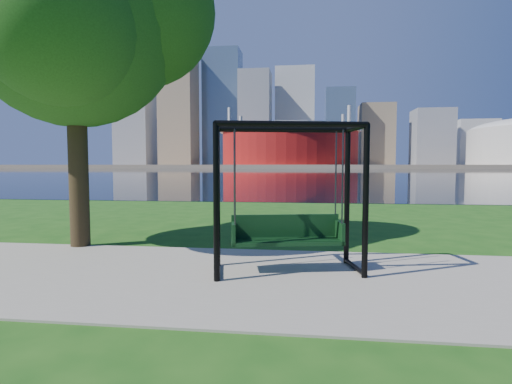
# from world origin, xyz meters

# --- Properties ---
(ground) EXTENTS (900.00, 900.00, 0.00)m
(ground) POSITION_xyz_m (0.00, 0.00, 0.00)
(ground) COLOR #1E5114
(ground) RESTS_ON ground
(path) EXTENTS (120.00, 4.00, 0.03)m
(path) POSITION_xyz_m (0.00, -0.50, 0.01)
(path) COLOR #9E937F
(path) RESTS_ON ground
(river) EXTENTS (900.00, 180.00, 0.02)m
(river) POSITION_xyz_m (0.00, 102.00, 0.01)
(river) COLOR black
(river) RESTS_ON ground
(far_bank) EXTENTS (900.00, 228.00, 2.00)m
(far_bank) POSITION_xyz_m (0.00, 306.00, 1.00)
(far_bank) COLOR #937F60
(far_bank) RESTS_ON ground
(stadium) EXTENTS (83.00, 83.00, 32.00)m
(stadium) POSITION_xyz_m (-10.00, 235.00, 14.23)
(stadium) COLOR maroon
(stadium) RESTS_ON far_bank
(skyline) EXTENTS (392.00, 66.00, 96.50)m
(skyline) POSITION_xyz_m (-4.27, 319.39, 35.89)
(skyline) COLOR gray
(skyline) RESTS_ON far_bank
(swing) EXTENTS (2.50, 1.47, 2.40)m
(swing) POSITION_xyz_m (0.35, -0.06, 1.16)
(swing) COLOR black
(swing) RESTS_ON ground
(park_tree) EXTENTS (5.63, 5.09, 6.99)m
(park_tree) POSITION_xyz_m (-4.18, 1.48, 4.86)
(park_tree) COLOR #2D2313
(park_tree) RESTS_ON ground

